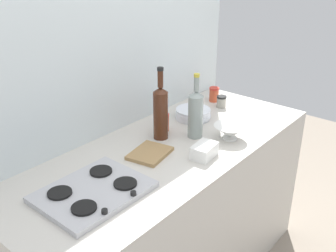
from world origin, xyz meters
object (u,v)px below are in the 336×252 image
stovetop_hob (93,191)px  mixing_bowl (230,132)px  wine_bottle_leftmost (161,111)px  condiment_jar_rear (164,122)px  butter_dish (204,151)px  cutting_board (150,153)px  wine_bottle_mid_left (196,113)px  plate_stack (193,114)px  condiment_jar_spare (214,94)px  condiment_jar_front (221,102)px

stovetop_hob → mixing_bowl: size_ratio=2.47×
wine_bottle_leftmost → condiment_jar_rear: wine_bottle_leftmost is taller
butter_dish → cutting_board: 0.26m
stovetop_hob → wine_bottle_mid_left: bearing=0.1°
wine_bottle_leftmost → wine_bottle_mid_left: wine_bottle_leftmost is taller
cutting_board → wine_bottle_leftmost: bearing=25.1°
mixing_bowl → plate_stack: bearing=73.7°
plate_stack → condiment_jar_spare: 0.32m
condiment_jar_spare → plate_stack: bearing=-168.3°
wine_bottle_mid_left → cutting_board: wine_bottle_mid_left is taller
condiment_jar_front → condiment_jar_rear: (-0.49, 0.05, 0.01)m
wine_bottle_leftmost → butter_dish: (-0.02, -0.30, -0.12)m
cutting_board → mixing_bowl: bearing=-26.9°
condiment_jar_front → butter_dish: bearing=-154.2°
butter_dish → condiment_jar_rear: condiment_jar_rear is taller
wine_bottle_mid_left → condiment_jar_rear: wine_bottle_mid_left is taller
butter_dish → condiment_jar_spare: condiment_jar_spare is taller
condiment_jar_front → condiment_jar_rear: bearing=174.0°
wine_bottle_leftmost → cutting_board: bearing=-154.9°
condiment_jar_front → condiment_jar_rear: 0.49m
wine_bottle_mid_left → plate_stack: bearing=39.1°
stovetop_hob → condiment_jar_rear: size_ratio=4.33×
stovetop_hob → mixing_bowl: (0.79, -0.16, 0.03)m
mixing_bowl → condiment_jar_front: (0.34, 0.28, -0.00)m
wine_bottle_leftmost → condiment_jar_spare: size_ratio=4.12×
wine_bottle_mid_left → butter_dish: bearing=-132.4°
condiment_jar_front → condiment_jar_rear: size_ratio=0.75×
stovetop_hob → condiment_jar_rear: bearing=14.8°
plate_stack → condiment_jar_front: bearing=-7.0°
condiment_jar_rear → butter_dish: bearing=-106.8°
condiment_jar_spare → wine_bottle_leftmost: bearing=-172.1°
wine_bottle_mid_left → condiment_jar_rear: 0.20m
condiment_jar_spare → stovetop_hob: bearing=-169.7°
plate_stack → mixing_bowl: mixing_bowl is taller
stovetop_hob → wine_bottle_mid_left: (0.70, 0.00, 0.12)m
wine_bottle_mid_left → butter_dish: size_ratio=2.61×
cutting_board → stovetop_hob: bearing=-173.2°
wine_bottle_leftmost → cutting_board: (-0.18, -0.08, -0.14)m
plate_stack → condiment_jar_spare: size_ratio=2.25×
wine_bottle_leftmost → butter_dish: wine_bottle_leftmost is taller
stovetop_hob → butter_dish: bearing=-16.9°
condiment_jar_front → stovetop_hob: bearing=-174.0°
stovetop_hob → condiment_jar_spare: (1.20, 0.22, 0.03)m
condiment_jar_front → condiment_jar_rear: condiment_jar_rear is taller
cutting_board → wine_bottle_mid_left: bearing=-8.5°
butter_dish → wine_bottle_mid_left: bearing=47.6°
mixing_bowl → condiment_jar_front: size_ratio=2.32×
butter_dish → condiment_jar_spare: (0.65, 0.38, 0.01)m
wine_bottle_mid_left → cutting_board: 0.33m
cutting_board → plate_stack: bearing=12.0°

